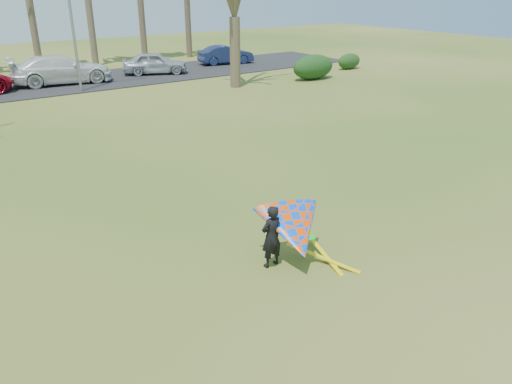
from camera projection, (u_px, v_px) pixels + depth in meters
ground at (308, 265)px, 11.17m from camera, size 100.00×100.00×0.00m
parking_strip at (32, 87)px, 29.84m from camera, size 46.00×7.00×0.06m
streetlight at (73, 9)px, 27.03m from camera, size 2.28×0.18×8.00m
hedge_near at (313, 67)px, 32.03m from camera, size 3.14×1.42×1.57m
hedge_far at (349, 61)px, 35.91m from camera, size 1.99×0.94×1.11m
car_3 at (61, 69)px, 30.39m from camera, size 6.14×3.12×1.71m
car_4 at (155, 63)px, 33.64m from camera, size 4.57×3.25×1.45m
car_5 at (226, 55)px, 37.76m from camera, size 4.33×2.19×1.36m
kite_flyer at (293, 231)px, 10.89m from camera, size 2.13×2.39×2.02m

